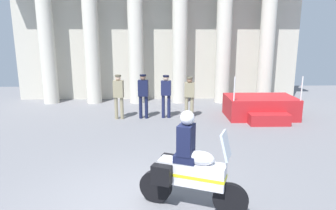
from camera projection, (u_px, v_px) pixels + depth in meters
name	position (u px, v px, depth m)	size (l,w,h in m)	color
ground_plane	(132.00, 206.00, 5.84)	(28.00, 28.00, 0.00)	slate
colonnade_backdrop	(158.00, 26.00, 14.54)	(13.98, 1.55, 7.07)	beige
reviewing_stand	(261.00, 108.00, 12.00)	(2.65, 2.20, 1.73)	#B21E23
officer_in_row_0	(119.00, 93.00, 11.67)	(0.40, 0.26, 1.73)	gray
officer_in_row_1	(143.00, 93.00, 11.76)	(0.40, 0.26, 1.73)	#141938
officer_in_row_2	(166.00, 93.00, 11.84)	(0.40, 0.26, 1.69)	#191E42
officer_in_row_3	(189.00, 94.00, 11.88)	(0.40, 0.26, 1.62)	gray
motorcycle_with_rider	(188.00, 169.00, 5.62)	(1.99, 1.01, 1.90)	black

